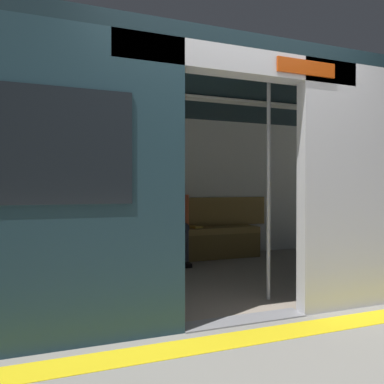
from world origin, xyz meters
The scene contains 9 objects.
ground_plane centered at (0.00, 0.00, 0.00)m, with size 60.00×60.00×0.00m, color gray.
platform_edge_strip centered at (0.00, 0.30, 0.00)m, with size 8.00×0.24×0.01m, color yellow.
train_car centered at (0.07, -1.28, 1.52)m, with size 6.40×2.89×2.27m.
bench_seat centered at (0.00, -2.38, 0.36)m, with size 2.89×0.44×0.47m.
person_seated centered at (-0.06, -2.32, 0.69)m, with size 0.55×0.68×1.20m.
handbag centered at (0.44, -2.46, 0.55)m, with size 0.26×0.15×0.17m.
book centered at (-0.44, -2.41, 0.48)m, with size 0.15×0.22×0.03m, color gold.
grab_pole_door centered at (0.46, -0.36, 1.07)m, with size 0.04×0.04×2.13m, color silver.
grab_pole_far centered at (-0.46, -0.39, 1.07)m, with size 0.04×0.04×2.13m, color silver.
Camera 1 is at (1.30, 2.47, 1.06)m, focal length 32.41 mm.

